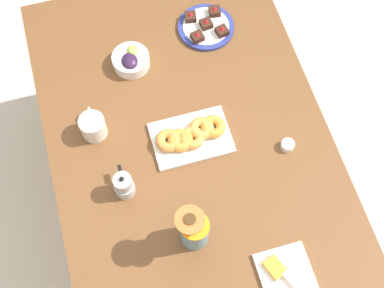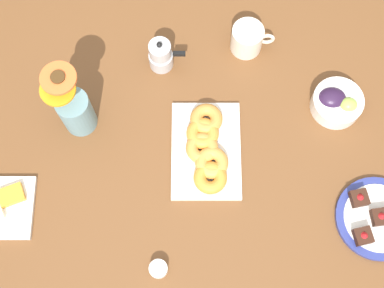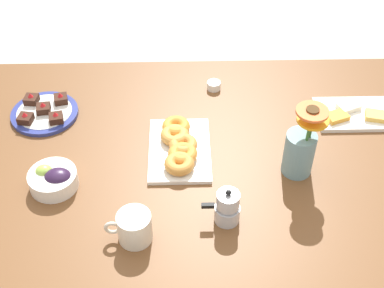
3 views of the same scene
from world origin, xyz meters
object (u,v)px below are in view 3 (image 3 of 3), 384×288
at_px(croissant_platter, 179,146).
at_px(cheese_platter, 355,114).
at_px(grape_bowl, 53,179).
at_px(flower_vase, 300,149).
at_px(coffee_mug, 134,227).
at_px(moka_pot, 227,208).
at_px(dining_table, 192,172).
at_px(dessert_plate, 44,112).
at_px(jam_cup_honey, 214,85).

bearing_deg(croissant_platter, cheese_platter, -165.07).
relative_size(grape_bowl, flower_vase, 0.56).
relative_size(coffee_mug, moka_pot, 1.07).
distance_m(coffee_mug, flower_vase, 0.53).
bearing_deg(moka_pot, dining_table, -71.34).
bearing_deg(flower_vase, moka_pot, 38.97).
bearing_deg(croissant_platter, dessert_plate, -22.67).
height_order(coffee_mug, moka_pot, moka_pot).
relative_size(coffee_mug, grape_bowl, 0.89).
height_order(coffee_mug, dessert_plate, coffee_mug).
height_order(jam_cup_honey, flower_vase, flower_vase).
bearing_deg(dining_table, jam_cup_honey, -104.66).
relative_size(coffee_mug, croissant_platter, 0.44).
height_order(dining_table, dessert_plate, dessert_plate).
distance_m(grape_bowl, moka_pot, 0.51).
bearing_deg(jam_cup_honey, grape_bowl, 42.80).
bearing_deg(grape_bowl, dining_table, -162.68).
xyz_separation_m(coffee_mug, jam_cup_honey, (-0.25, -0.65, -0.03)).
distance_m(flower_vase, moka_pot, 0.29).
xyz_separation_m(croissant_platter, dessert_plate, (0.45, -0.19, -0.01)).
relative_size(coffee_mug, jam_cup_honey, 2.64).
distance_m(cheese_platter, dessert_plate, 1.04).
height_order(grape_bowl, moka_pot, moka_pot).
bearing_deg(grape_bowl, cheese_platter, -163.02).
bearing_deg(dining_table, moka_pot, 108.66).
relative_size(dining_table, grape_bowl, 11.27).
relative_size(dining_table, cheese_platter, 6.15).
xyz_separation_m(dining_table, croissant_platter, (0.04, -0.01, 0.11)).
distance_m(dining_table, croissant_platter, 0.12).
relative_size(grape_bowl, dessert_plate, 0.63).
height_order(coffee_mug, croissant_platter, coffee_mug).
bearing_deg(cheese_platter, grape_bowl, 16.98).
relative_size(grape_bowl, cheese_platter, 0.55).
xyz_separation_m(jam_cup_honey, flower_vase, (-0.23, 0.41, 0.07)).
bearing_deg(flower_vase, cheese_platter, -133.77).
relative_size(dining_table, moka_pot, 13.45).
bearing_deg(coffee_mug, moka_pot, -167.31).
bearing_deg(dessert_plate, croissant_platter, 157.33).
distance_m(croissant_platter, dessert_plate, 0.49).
relative_size(cheese_platter, jam_cup_honey, 5.42).
relative_size(grape_bowl, jam_cup_honey, 2.96).
bearing_deg(coffee_mug, flower_vase, -153.35).
xyz_separation_m(grape_bowl, moka_pot, (-0.49, 0.14, 0.02)).
bearing_deg(croissant_platter, jam_cup_honey, -111.37).
xyz_separation_m(jam_cup_honey, moka_pot, (-0.00, 0.59, 0.03)).
distance_m(dining_table, cheese_platter, 0.58).
distance_m(croissant_platter, moka_pot, 0.30).
distance_m(coffee_mug, moka_pot, 0.26).
xyz_separation_m(cheese_platter, croissant_platter, (0.59, 0.16, 0.01)).
bearing_deg(coffee_mug, croissant_platter, -110.26).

